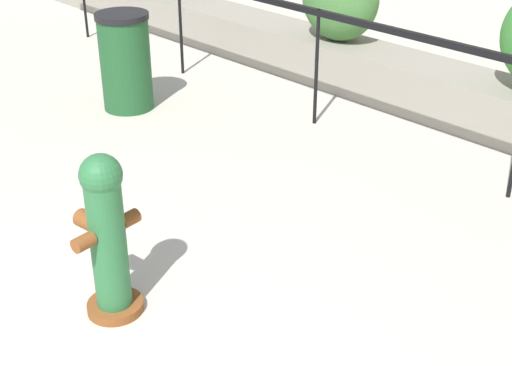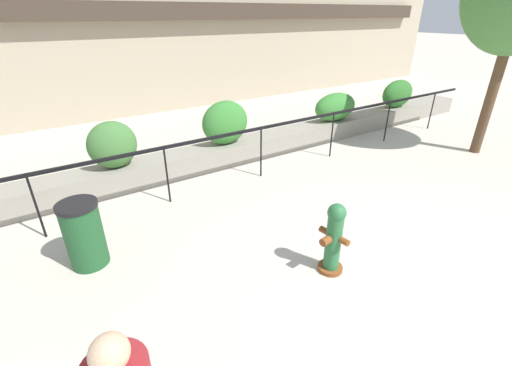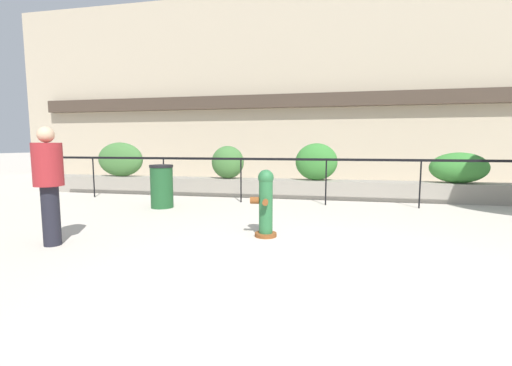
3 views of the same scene
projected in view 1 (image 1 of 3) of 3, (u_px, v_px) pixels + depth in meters
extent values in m
cylinder|color=black|center=(181.00, 26.00, 8.32)|extent=(0.04, 0.04, 1.15)
cylinder|color=black|center=(316.00, 68.00, 6.93)|extent=(0.04, 0.04, 1.15)
cylinder|color=brown|center=(115.00, 306.00, 4.48)|extent=(0.40, 0.40, 0.06)
cylinder|color=#286638|center=(109.00, 245.00, 4.27)|extent=(0.25, 0.25, 0.85)
sphere|color=#286638|center=(101.00, 175.00, 4.05)|extent=(0.25, 0.25, 0.25)
cylinder|color=brown|center=(87.00, 221.00, 4.32)|extent=(0.15, 0.13, 0.11)
cylinder|color=brown|center=(129.00, 219.00, 4.34)|extent=(0.11, 0.14, 0.09)
cylinder|color=brown|center=(84.00, 242.00, 4.10)|extent=(0.11, 0.14, 0.09)
cylinder|color=#1E5128|center=(126.00, 65.00, 7.36)|extent=(0.52, 0.52, 0.95)
cylinder|color=black|center=(121.00, 16.00, 7.13)|extent=(0.55, 0.55, 0.06)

